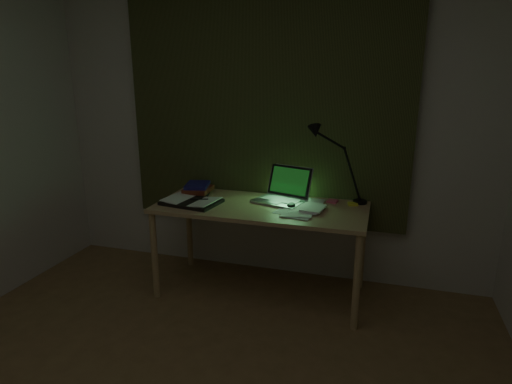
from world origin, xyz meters
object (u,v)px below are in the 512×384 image
(desk, at_px, (261,250))
(laptop, at_px, (279,186))
(desk_lamp, at_px, (362,166))
(book_stack, at_px, (198,189))
(loose_papers, at_px, (307,208))
(open_textbook, at_px, (191,201))

(desk, distance_m, laptop, 0.49)
(laptop, height_order, desk_lamp, desk_lamp)
(desk, height_order, desk_lamp, desk_lamp)
(book_stack, distance_m, desk_lamp, 1.26)
(loose_papers, xyz_separation_m, desk_lamp, (0.35, 0.25, 0.27))
(laptop, xyz_separation_m, loose_papers, (0.23, -0.10, -0.12))
(book_stack, height_order, desk_lamp, desk_lamp)
(desk, relative_size, book_stack, 6.70)
(open_textbook, bearing_deg, desk, 19.68)
(desk, xyz_separation_m, book_stack, (-0.55, 0.14, 0.39))
(laptop, relative_size, book_stack, 1.76)
(book_stack, bearing_deg, desk, -14.38)
(open_textbook, distance_m, loose_papers, 0.84)
(laptop, bearing_deg, book_stack, -165.84)
(book_stack, bearing_deg, laptop, -2.66)
(laptop, xyz_separation_m, open_textbook, (-0.60, -0.21, -0.11))
(laptop, distance_m, book_stack, 0.67)
(desk_lamp, bearing_deg, book_stack, -171.83)
(laptop, distance_m, open_textbook, 0.65)
(desk, bearing_deg, desk_lamp, 21.25)
(open_textbook, bearing_deg, book_stack, 111.88)
(desk_lamp, bearing_deg, open_textbook, -160.38)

